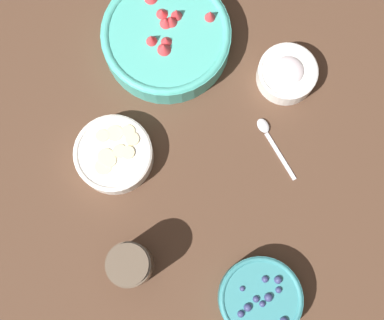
# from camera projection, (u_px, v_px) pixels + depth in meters

# --- Properties ---
(ground_plane) EXTENTS (4.00, 4.00, 0.00)m
(ground_plane) POSITION_uv_depth(u_px,v_px,m) (206.00, 160.00, 1.08)
(ground_plane) COLOR #4C3323
(bowl_strawberries) EXTENTS (0.26, 0.26, 0.08)m
(bowl_strawberries) POSITION_uv_depth(u_px,v_px,m) (166.00, 37.00, 1.09)
(bowl_strawberries) COLOR #47AD9E
(bowl_strawberries) RESTS_ON ground_plane
(bowl_blueberries) EXTENTS (0.15, 0.15, 0.06)m
(bowl_blueberries) POSITION_uv_depth(u_px,v_px,m) (260.00, 299.00, 0.99)
(bowl_blueberries) COLOR teal
(bowl_blueberries) RESTS_ON ground_plane
(bowl_bananas) EXTENTS (0.15, 0.15, 0.05)m
(bowl_bananas) POSITION_uv_depth(u_px,v_px,m) (114.00, 154.00, 1.05)
(bowl_bananas) COLOR white
(bowl_bananas) RESTS_ON ground_plane
(bowl_cream) EXTENTS (0.12, 0.12, 0.05)m
(bowl_cream) POSITION_uv_depth(u_px,v_px,m) (287.00, 73.00, 1.08)
(bowl_cream) COLOR white
(bowl_cream) RESTS_ON ground_plane
(jar_chocolate) EXTENTS (0.08, 0.08, 0.11)m
(jar_chocolate) POSITION_uv_depth(u_px,v_px,m) (131.00, 265.00, 0.99)
(jar_chocolate) COLOR brown
(jar_chocolate) RESTS_ON ground_plane
(spoon) EXTENTS (0.13, 0.08, 0.01)m
(spoon) POSITION_uv_depth(u_px,v_px,m) (270.00, 136.00, 1.08)
(spoon) COLOR silver
(spoon) RESTS_ON ground_plane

